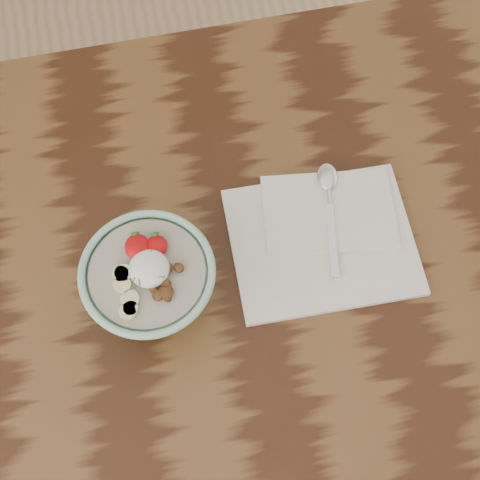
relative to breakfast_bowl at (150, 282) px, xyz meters
The scene contains 4 objects.
table 21.62cm from the breakfast_bowl, 17.66° to the left, with size 160.00×90.00×75.00cm.
breakfast_bowl is the anchor object (origin of this frame).
napkin 28.32cm from the breakfast_bowl, ahead, with size 28.92×24.57×1.74cm.
spoon 31.99cm from the breakfast_bowl, 20.05° to the left, with size 5.90×19.69×1.03cm.
Camera 1 is at (-8.31, -39.30, 171.14)cm, focal length 50.00 mm.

